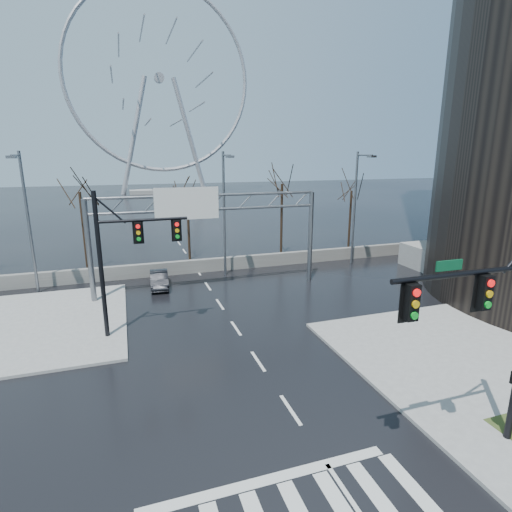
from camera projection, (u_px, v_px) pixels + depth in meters
name	position (u px, v px, depth m)	size (l,w,h in m)	color
ground	(290.00, 410.00, 15.68)	(260.00, 260.00, 0.00)	black
sidewalk_right_ext	(454.00, 348.00, 20.55)	(12.00, 10.00, 0.15)	gray
sidewalk_far	(37.00, 325.00, 23.35)	(10.00, 12.00, 0.15)	gray
barrier_wall	(198.00, 266.00, 33.95)	(52.00, 0.50, 1.10)	slate
signal_mast_near	(498.00, 317.00, 12.33)	(5.52, 0.41, 8.00)	black
signal_mast_far	(122.00, 251.00, 20.95)	(4.72, 0.41, 8.00)	black
sign_gantry	(203.00, 221.00, 28.05)	(16.36, 0.40, 7.60)	slate
streetlight_left	(26.00, 213.00, 27.28)	(0.50, 2.55, 10.00)	slate
streetlight_mid	(225.00, 205.00, 31.55)	(0.50, 2.55, 10.00)	slate
streetlight_right	(357.00, 200.00, 35.21)	(0.50, 2.55, 10.00)	slate
tree_left	(81.00, 201.00, 33.08)	(3.75, 3.75, 7.50)	black
tree_center	(188.00, 205.00, 36.95)	(3.25, 3.25, 6.50)	black
tree_right	(282.00, 192.00, 38.51)	(3.90, 3.90, 7.80)	black
tree_far_right	(351.00, 197.00, 41.61)	(3.40, 3.40, 6.80)	black
ferris_wheel	(160.00, 86.00, 98.16)	(45.00, 6.00, 50.91)	gray
car	(159.00, 279.00, 30.10)	(1.30, 3.73, 1.23)	black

